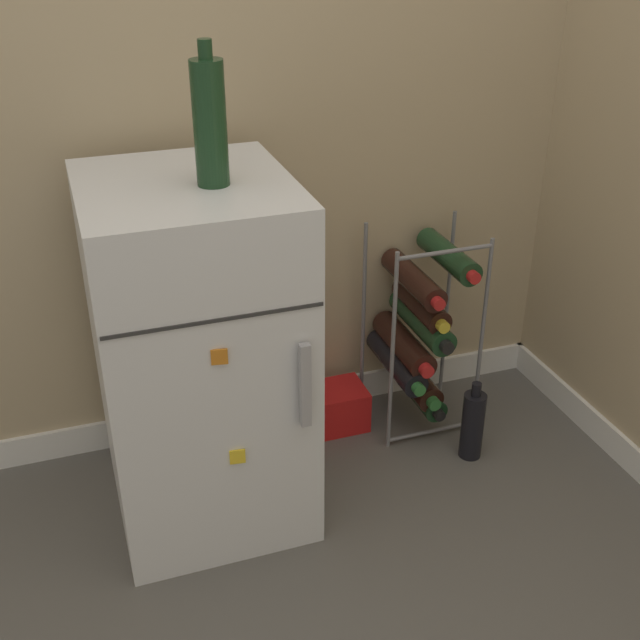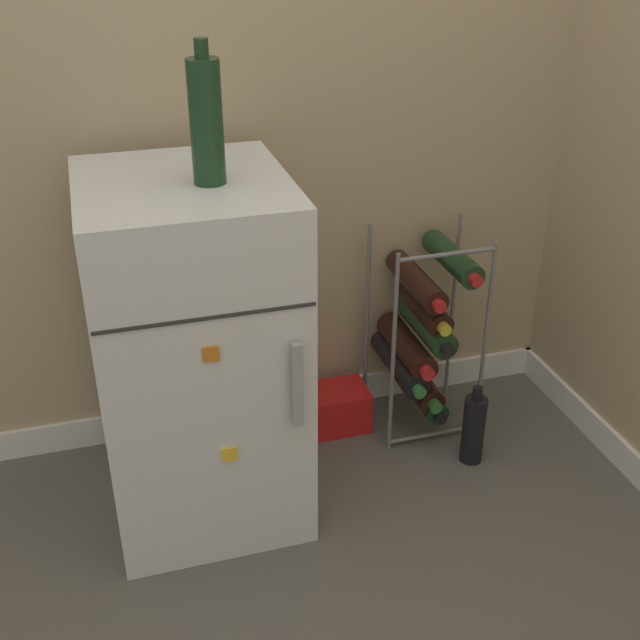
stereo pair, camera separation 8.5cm
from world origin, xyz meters
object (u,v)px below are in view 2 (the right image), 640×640
Objects in this scene: wine_rack at (419,334)px; loose_bottle_floor at (473,429)px; fridge_top_bottle at (206,121)px; soda_box at (328,409)px; mini_fridge at (196,353)px.

loose_bottle_floor is at bearing -68.98° from wine_rack.
fridge_top_bottle is 1.23× the size of loose_bottle_floor.
soda_box is (-0.27, 0.05, -0.25)m from wine_rack.
mini_fridge is at bearing -153.72° from soda_box.
loose_bottle_floor is at bearing -5.18° from mini_fridge.
soda_box is at bearing 34.32° from fridge_top_bottle.
fridge_top_bottle reaches higher than loose_bottle_floor.
soda_box is at bearing 26.28° from mini_fridge.
mini_fridge is at bearing 147.73° from fridge_top_bottle.
loose_bottle_floor is (0.09, -0.22, -0.20)m from wine_rack.
mini_fridge is at bearing 174.82° from loose_bottle_floor.
loose_bottle_floor reaches higher than soda_box.
loose_bottle_floor is (0.35, -0.27, 0.04)m from soda_box.
mini_fridge is 3.60× the size of loose_bottle_floor.
loose_bottle_floor is (0.76, -0.07, -0.34)m from mini_fridge.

